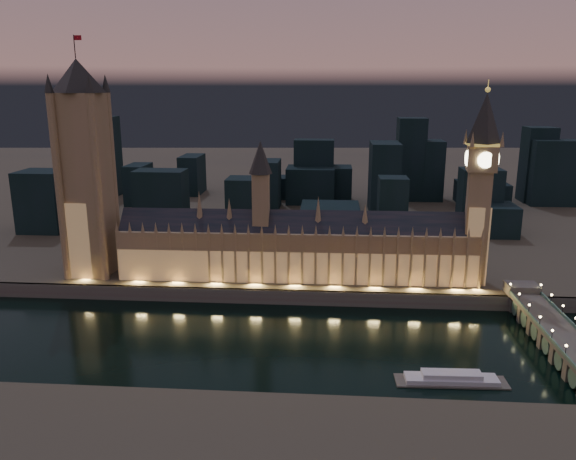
# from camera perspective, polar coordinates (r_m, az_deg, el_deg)

# --- Properties ---
(ground_plane) EXTENTS (2000.00, 2000.00, 0.00)m
(ground_plane) POSITION_cam_1_polar(r_m,az_deg,el_deg) (270.21, -1.96, -10.74)
(ground_plane) COLOR black
(ground_plane) RESTS_ON ground
(north_bank) EXTENTS (2000.00, 960.00, 8.00)m
(north_bank) POSITION_cam_1_polar(r_m,az_deg,el_deg) (771.54, 2.22, 6.15)
(north_bank) COLOR #434234
(north_bank) RESTS_ON ground
(embankment_wall) EXTENTS (2000.00, 2.50, 8.00)m
(embankment_wall) POSITION_cam_1_polar(r_m,az_deg,el_deg) (306.14, -1.14, -6.81)
(embankment_wall) COLOR brown
(embankment_wall) RESTS_ON ground
(palace_of_westminster) EXTENTS (202.00, 22.72, 78.00)m
(palace_of_westminster) POSITION_cam_1_polar(r_m,az_deg,el_deg) (317.94, 0.71, -1.74)
(palace_of_westminster) COLOR #928152
(palace_of_westminster) RESTS_ON north_bank
(victoria_tower) EXTENTS (31.68, 31.68, 133.27)m
(victoria_tower) POSITION_cam_1_polar(r_m,az_deg,el_deg) (336.90, -19.95, 6.66)
(victoria_tower) COLOR #928152
(victoria_tower) RESTS_ON north_bank
(elizabeth_tower) EXTENTS (18.00, 18.00, 110.04)m
(elizabeth_tower) POSITION_cam_1_polar(r_m,az_deg,el_deg) (318.74, 18.99, 5.44)
(elizabeth_tower) COLOR #928152
(elizabeth_tower) RESTS_ON north_bank
(westminster_bridge) EXTENTS (16.41, 113.00, 15.90)m
(westminster_bridge) POSITION_cam_1_polar(r_m,az_deg,el_deg) (282.50, 25.60, -9.75)
(westminster_bridge) COLOR brown
(westminster_bridge) RESTS_ON ground
(river_boat) EXTENTS (44.60, 11.66, 4.50)m
(river_boat) POSITION_cam_1_polar(r_m,az_deg,el_deg) (240.55, 16.25, -14.31)
(river_boat) COLOR brown
(river_boat) RESTS_ON ground
(city_backdrop) EXTENTS (485.65, 215.63, 77.97)m
(city_backdrop) POSITION_cam_1_polar(r_m,az_deg,el_deg) (497.41, 4.87, 4.78)
(city_backdrop) COLOR black
(city_backdrop) RESTS_ON north_bank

